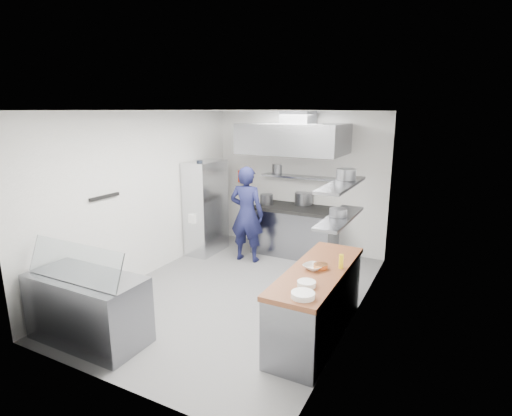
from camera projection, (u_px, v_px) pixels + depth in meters
The scene contains 34 objects.
floor at pixel (239, 293), 6.31m from camera, with size 5.00×5.00×0.00m, color slate.
ceiling at pixel (237, 111), 5.65m from camera, with size 5.00×5.00×0.00m, color silver.
wall_back at pixel (298, 181), 8.14m from camera, with size 3.60×0.02×2.80m, color white.
wall_front at pixel (108, 261), 3.82m from camera, with size 3.60×0.02×2.80m, color white.
wall_left at pixel (146, 195), 6.78m from camera, with size 5.00×0.02×2.80m, color white.
wall_right at pixel (358, 221), 5.18m from camera, with size 5.00×0.02×2.80m, color white.
gas_range at pixel (295, 232), 7.97m from camera, with size 1.60×0.80×0.90m, color gray.
cooktop at pixel (295, 208), 7.86m from camera, with size 1.57×0.78×0.06m, color black.
stock_pot_left at pixel (267, 199), 8.08m from camera, with size 0.26×0.26×0.20m, color slate.
stock_pot_mid at pixel (304, 198), 8.05m from camera, with size 0.36×0.36×0.24m, color slate.
over_range_shelf at pixel (300, 177), 7.93m from camera, with size 1.60×0.30×0.04m, color gray.
shelf_pot_a at pixel (278, 168), 8.34m from camera, with size 0.24×0.24×0.18m, color slate.
extractor_hood at pixel (293, 139), 7.39m from camera, with size 1.90×1.15×0.55m, color gray.
hood_duct at pixel (298, 117), 7.49m from camera, with size 0.55×0.55×0.24m, color slate.
red_firebox at pixel (243, 176), 8.64m from camera, with size 0.22×0.10×0.26m, color red.
chef at pixel (247, 214), 7.50m from camera, with size 0.66×0.43×1.82m, color #14163C.
wire_rack at pixel (206, 207), 7.97m from camera, with size 0.50×0.90×1.85m, color silver.
rack_bin_a at pixel (194, 218), 7.65m from camera, with size 0.15×0.19×0.17m, color white.
rack_bin_b at pixel (206, 189), 7.91m from camera, with size 0.14×0.18×0.16m, color yellow.
rack_jar at pixel (200, 165), 7.53m from camera, with size 0.11×0.11×0.18m, color black.
knife_strip at pixel (105, 197), 5.95m from camera, with size 0.04×0.55×0.05m, color black.
prep_counter_base at pixel (317, 304), 5.03m from camera, with size 0.62×2.00×0.84m, color gray.
prep_counter_top at pixel (318, 271), 4.93m from camera, with size 0.65×2.04×0.06m, color brown.
plate_stack_a at pixel (303, 295), 4.15m from camera, with size 0.25×0.25×0.06m, color white.
plate_stack_b at pixel (306, 284), 4.42m from camera, with size 0.21×0.21×0.06m, color white.
copper_pan at pixel (321, 266), 4.92m from camera, with size 0.18×0.18×0.06m, color #CF773A.
squeeze_bottle at pixel (341, 261), 4.91m from camera, with size 0.06×0.06×0.18m, color yellow.
mixing_bowl at pixel (313, 267), 4.90m from camera, with size 0.24×0.24×0.06m, color white.
wall_shelf_lower at pixel (340, 218), 4.97m from camera, with size 0.30×1.30×0.04m, color gray.
wall_shelf_upper at pixel (342, 185), 4.87m from camera, with size 0.30×1.30×0.04m, color gray.
shelf_pot_c at pixel (338, 213), 4.95m from camera, with size 0.22×0.22×0.10m, color slate.
shelf_pot_d at pixel (346, 174), 5.09m from camera, with size 0.25×0.25×0.14m, color slate.
display_case at pixel (88, 308), 4.92m from camera, with size 1.50×0.70×0.85m, color gray.
display_glass at pixel (74, 262), 4.67m from camera, with size 1.47×0.02×0.45m, color silver.
Camera 1 is at (2.90, -5.05, 2.79)m, focal length 28.00 mm.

